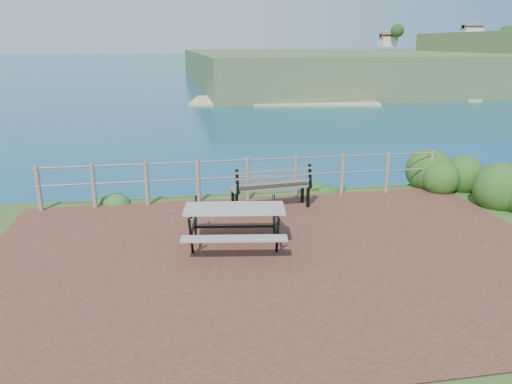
% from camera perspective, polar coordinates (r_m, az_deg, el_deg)
% --- Properties ---
extents(ground, '(10.00, 7.00, 0.12)m').
position_cam_1_polar(ground, '(8.65, 2.62, -7.55)').
color(ground, brown).
rests_on(ground, ground).
extents(ocean, '(1200.00, 1200.00, 0.00)m').
position_cam_1_polar(ocean, '(207.73, -9.88, 15.43)').
color(ocean, '#135272').
rests_on(ocean, ground).
extents(safety_railing, '(9.40, 0.10, 1.00)m').
position_cam_1_polar(safety_railing, '(11.57, -0.94, 1.77)').
color(safety_railing, '#6B5B4C').
rests_on(safety_railing, ground).
extents(picnic_table, '(1.85, 1.52, 0.74)m').
position_cam_1_polar(picnic_table, '(8.89, -2.46, -3.54)').
color(picnic_table, gray).
rests_on(picnic_table, ground).
extents(park_bench, '(1.82, 0.66, 1.00)m').
position_cam_1_polar(park_bench, '(10.92, 1.70, 1.34)').
color(park_bench, brown).
rests_on(park_bench, ground).
extents(shrub_right_front, '(1.25, 1.25, 1.78)m').
position_cam_1_polar(shrub_right_front, '(12.45, 27.08, -1.77)').
color(shrub_right_front, '#214515').
rests_on(shrub_right_front, ground).
extents(shrub_right_edge, '(1.26, 1.26, 1.79)m').
position_cam_1_polar(shrub_right_edge, '(13.56, 20.65, 0.41)').
color(shrub_right_edge, '#214515').
rests_on(shrub_right_edge, ground).
extents(shrub_lip_west, '(0.70, 0.70, 0.41)m').
position_cam_1_polar(shrub_lip_west, '(12.17, -16.38, -0.98)').
color(shrub_lip_west, '#1D4E1F').
rests_on(shrub_lip_west, ground).
extents(shrub_lip_east, '(0.73, 0.73, 0.45)m').
position_cam_1_polar(shrub_lip_east, '(12.61, 7.36, 0.19)').
color(shrub_lip_east, '#214515').
rests_on(shrub_lip_east, ground).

